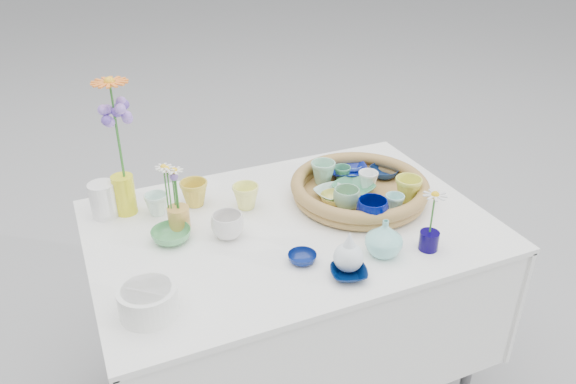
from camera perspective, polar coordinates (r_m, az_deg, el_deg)
name	(u,v)px	position (r m, az deg, el deg)	size (l,w,h in m)	color
wicker_tray	(359,189)	(1.94, 7.25, 0.28)	(0.47, 0.47, 0.08)	olive
tray_ceramic_0	(347,171)	(2.06, 6.03, 2.14)	(0.14, 0.14, 0.04)	navy
tray_ceramic_1	(384,172)	(2.07, 9.69, 1.98)	(0.11, 0.11, 0.03)	#0E234F
tray_ceramic_2	(408,189)	(1.92, 12.08, 0.26)	(0.09, 0.09, 0.08)	#D7D947
tray_ceramic_3	(353,189)	(1.95, 6.67, 0.32)	(0.13, 0.13, 0.03)	#489566
tray_ceramic_4	(347,199)	(1.85, 5.96, -0.67)	(0.09, 0.09, 0.07)	#7FB78D
tray_ceramic_5	(332,193)	(1.92, 4.49, -0.15)	(0.11, 0.11, 0.03)	#AED6C5
tray_ceramic_6	(323,173)	(1.99, 3.57, 1.98)	(0.09, 0.09, 0.08)	#91CAAA
tray_ceramic_7	(368,180)	(1.98, 8.13, 1.19)	(0.07, 0.07, 0.06)	white
tray_ceramic_8	(352,167)	(2.11, 6.57, 2.58)	(0.08, 0.08, 0.02)	#84B9FF
tray_ceramic_9	(372,211)	(1.78, 8.54, -1.92)	(0.10, 0.10, 0.08)	#00095B
tray_ceramic_10	(334,199)	(1.88, 4.75, -0.70)	(0.10, 0.10, 0.03)	#D5C74F
tray_ceramic_11	(394,203)	(1.86, 10.76, -1.13)	(0.06, 0.06, 0.06)	#94D1CA
tray_ceramic_12	(342,174)	(2.02, 5.52, 1.84)	(0.06, 0.06, 0.06)	#3A7E5D
loose_ceramic_0	(194,193)	(1.91, -9.50, -0.14)	(0.09, 0.09, 0.09)	gold
loose_ceramic_1	(246,197)	(1.88, -4.31, -0.47)	(0.09, 0.09, 0.08)	#F8F97A
loose_ceramic_2	(171,235)	(1.75, -11.78, -4.33)	(0.12, 0.12, 0.04)	#4F9C5D
loose_ceramic_3	(228,226)	(1.73, -6.16, -3.44)	(0.10, 0.10, 0.08)	silver
loose_ceramic_4	(302,258)	(1.63, 1.45, -6.72)	(0.08, 0.08, 0.03)	navy
loose_ceramic_5	(157,204)	(1.89, -13.18, -1.21)	(0.08, 0.08, 0.07)	silver
loose_ceramic_6	(349,273)	(1.58, 6.19, -8.20)	(0.10, 0.10, 0.03)	#03143D
fluted_bowl	(148,300)	(1.48, -14.01, -10.65)	(0.15, 0.15, 0.08)	white
bud_vase_paleblue	(349,251)	(1.58, 6.20, -5.93)	(0.09, 0.09, 0.13)	silver
bud_vase_seafoam	(384,238)	(1.66, 9.75, -4.60)	(0.11, 0.11, 0.12)	#85D5CC
bud_vase_cobalt	(429,241)	(1.72, 14.11, -4.81)	(0.06, 0.06, 0.06)	#08003C
single_daisy	(432,214)	(1.68, 14.46, -2.15)	(0.08, 0.08, 0.14)	silver
tall_vase_yellow	(124,195)	(1.91, -16.28, -0.25)	(0.07, 0.07, 0.13)	yellow
gerbera	(117,131)	(1.82, -16.96, 5.97)	(0.13, 0.13, 0.33)	orange
hydrangea	(119,147)	(1.83, -16.76, 4.40)	(0.08, 0.08, 0.29)	#6543B4
white_pitcher	(104,200)	(1.92, -18.22, -0.77)	(0.12, 0.09, 0.12)	white
daisy_cup	(179,218)	(1.80, -11.03, -2.60)	(0.07, 0.07, 0.07)	gold
daisy_posy	(170,184)	(1.75, -11.86, 0.81)	(0.08, 0.08, 0.16)	white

